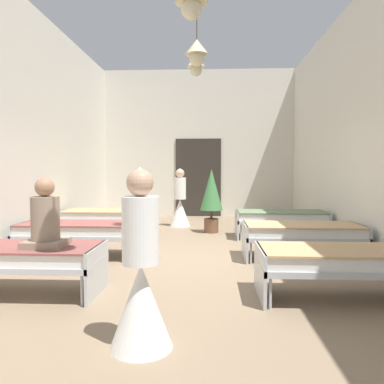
{
  "coord_description": "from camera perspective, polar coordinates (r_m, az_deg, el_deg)",
  "views": [
    {
      "loc": [
        0.37,
        -6.18,
        1.47
      ],
      "look_at": [
        0.0,
        1.49,
        1.0
      ],
      "focal_mm": 35.41,
      "sensor_mm": 36.0,
      "label": 1
    }
  ],
  "objects": [
    {
      "name": "bed_left_row_2",
      "position": [
        8.45,
        -12.68,
        -3.59
      ],
      "size": [
        1.9,
        0.84,
        0.57
      ],
      "color": "#B7BCC1",
      "rests_on": "ground"
    },
    {
      "name": "nurse_near_aisle",
      "position": [
        3.21,
        -7.71,
        -13.62
      ],
      "size": [
        0.52,
        0.52,
        1.49
      ],
      "rotation": [
        0.0,
        0.0,
        6.22
      ],
      "color": "white",
      "rests_on": "ground"
    },
    {
      "name": "patient_seated_primary",
      "position": [
        4.67,
        -21.21,
        -4.14
      ],
      "size": [
        0.44,
        0.44,
        0.8
      ],
      "color": "gray",
      "rests_on": "bed_left_row_0"
    },
    {
      "name": "potted_plant",
      "position": [
        8.71,
        2.94,
        -0.31
      ],
      "size": [
        0.52,
        0.52,
        1.47
      ],
      "color": "brown",
      "rests_on": "ground"
    },
    {
      "name": "room_shell",
      "position": [
        7.49,
        -0.09,
        9.6
      ],
      "size": [
        6.25,
        11.34,
        4.51
      ],
      "color": "silver",
      "rests_on": "ground"
    },
    {
      "name": "bed_right_row_2",
      "position": [
        8.29,
        13.22,
        -3.74
      ],
      "size": [
        1.9,
        0.84,
        0.57
      ],
      "color": "#B7BCC1",
      "rests_on": "ground"
    },
    {
      "name": "bed_right_row_0",
      "position": [
        4.65,
        21.84,
        -9.57
      ],
      "size": [
        1.9,
        0.84,
        0.57
      ],
      "color": "#B7BCC1",
      "rests_on": "ground"
    },
    {
      "name": "ground_plane",
      "position": [
        6.38,
        -0.66,
        -10.29
      ],
      "size": [
        6.45,
        11.74,
        0.1
      ],
      "primitive_type": "cube",
      "color": "#8C755B"
    },
    {
      "name": "bed_left_row_1",
      "position": [
        6.66,
        -17.05,
        -5.57
      ],
      "size": [
        1.9,
        0.84,
        0.57
      ],
      "color": "#B7BCC1",
      "rests_on": "ground"
    },
    {
      "name": "bed_right_row_1",
      "position": [
        6.45,
        16.29,
        -5.85
      ],
      "size": [
        1.9,
        0.84,
        0.57
      ],
      "color": "#B7BCC1",
      "rests_on": "ground"
    },
    {
      "name": "bed_left_row_0",
      "position": [
        4.94,
        -24.61,
        -8.88
      ],
      "size": [
        1.9,
        0.84,
        0.57
      ],
      "color": "#B7BCC1",
      "rests_on": "ground"
    },
    {
      "name": "nurse_mid_aisle",
      "position": [
        9.65,
        -1.81,
        -2.1
      ],
      "size": [
        0.52,
        0.52,
        1.49
      ],
      "rotation": [
        0.0,
        0.0,
        1.08
      ],
      "color": "white",
      "rests_on": "ground"
    }
  ]
}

